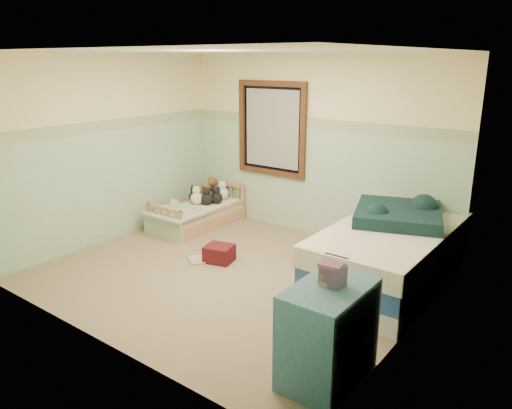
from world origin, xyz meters
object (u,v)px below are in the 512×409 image
Objects in this scene: plush_floor_tan at (175,215)px; red_pillow at (219,254)px; dresser at (328,333)px; floor_book at (198,260)px; twin_bed_frame at (388,274)px; plush_floor_cream at (165,222)px; toddler_bed_frame at (198,219)px.

red_pillow is at bearing -24.91° from plush_floor_tan.
floor_book is at bearing 155.93° from dresser.
plush_floor_cream is at bearing -175.36° from twin_bed_frame.
dresser is (3.72, -1.94, 0.27)m from plush_floor_tan.
twin_bed_frame is 1.95m from dresser.
floor_book is at bearing -159.07° from twin_bed_frame.
plush_floor_tan is 3.43m from twin_bed_frame.
twin_bed_frame is (3.08, -0.19, 0.02)m from toddler_bed_frame.
toddler_bed_frame is at bearing 165.59° from floor_book.
toddler_bed_frame is at bearing 23.89° from plush_floor_tan.
red_pillow is at bearing -36.23° from toddler_bed_frame.
twin_bed_frame reaches higher than red_pillow.
plush_floor_tan is at bearing 111.17° from plush_floor_cream.
red_pillow is (1.39, -0.40, -0.02)m from plush_floor_cream.
plush_floor_cream is 0.33m from plush_floor_tan.
plush_floor_tan reaches higher than twin_bed_frame.
plush_floor_tan is 0.95× the size of floor_book.
toddler_bed_frame is 0.38m from plush_floor_tan.
toddler_bed_frame is at bearing 148.16° from dresser.
red_pillow is (1.51, -0.70, -0.03)m from plush_floor_tan.
red_pillow reaches higher than floor_book.
floor_book is (1.17, -0.55, -0.11)m from plush_floor_cream.
dresser reaches higher than plush_floor_cream.
plush_floor_cream is 3.97m from dresser.
plush_floor_tan reaches higher than plush_floor_cream.
dresser is (3.38, -2.10, 0.30)m from toddler_bed_frame.
plush_floor_tan is at bearing 155.09° from red_pillow.
floor_book is (1.29, -0.86, -0.12)m from plush_floor_tan.
plush_floor_cream is 1.45m from red_pillow.
plush_floor_cream is (-0.23, -0.46, 0.04)m from toddler_bed_frame.
plush_floor_tan is at bearing 179.40° from twin_bed_frame.
plush_floor_cream is 0.97× the size of plush_floor_tan.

